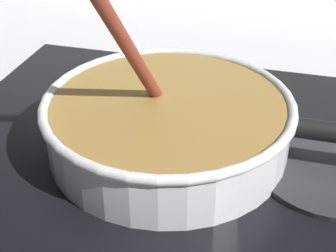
{
  "coord_description": "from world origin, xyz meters",
  "views": [
    {
      "loc": [
        0.18,
        -0.31,
        0.35
      ],
      "look_at": [
        0.06,
        0.14,
        0.04
      ],
      "focal_mm": 52.82,
      "sensor_mm": 36.0,
      "label": 1
    }
  ],
  "objects": [
    {
      "name": "spare_burner",
      "position": [
        0.24,
        0.14,
        0.01
      ],
      "size": [
        0.16,
        0.16,
        0.01
      ],
      "primitive_type": "cylinder",
      "color": "#262628",
      "rests_on": "hob_plate"
    },
    {
      "name": "ground",
      "position": [
        0.0,
        0.0,
        -0.02
      ],
      "size": [
        2.4,
        1.6,
        0.04
      ],
      "primitive_type": "cube",
      "color": "#B7B7BC"
    },
    {
      "name": "cooking_pan",
      "position": [
        0.06,
        0.14,
        0.05
      ],
      "size": [
        0.42,
        0.28,
        0.28
      ],
      "color": "silver",
      "rests_on": "hob_plate"
    },
    {
      "name": "burner_ring",
      "position": [
        0.06,
        0.14,
        0.02
      ],
      "size": [
        0.17,
        0.17,
        0.01
      ],
      "primitive_type": "torus",
      "color": "#592D0C",
      "rests_on": "hob_plate"
    },
    {
      "name": "hob_plate",
      "position": [
        0.06,
        0.14,
        0.01
      ],
      "size": [
        0.56,
        0.48,
        0.01
      ],
      "primitive_type": "cube",
      "color": "black",
      "rests_on": "ground"
    }
  ]
}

